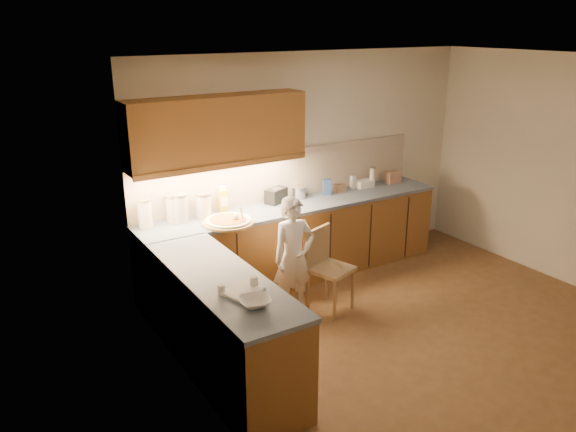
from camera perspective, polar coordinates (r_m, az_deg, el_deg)
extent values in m
plane|color=brown|center=(5.85, 13.22, -11.25)|extent=(4.50, 4.50, 0.00)
cube|color=beige|center=(6.80, 2.19, 5.44)|extent=(4.50, 0.04, 2.60)
cube|color=beige|center=(4.09, -8.46, -4.23)|extent=(0.04, 4.00, 2.60)
cube|color=beige|center=(7.07, 27.19, 3.86)|extent=(0.04, 4.00, 2.60)
cube|color=white|center=(5.08, 15.50, 14.99)|extent=(4.50, 4.00, 0.04)
cube|color=brown|center=(6.63, 0.85, -2.73)|extent=(3.75, 0.60, 0.88)
cube|color=brown|center=(4.92, -6.62, -11.15)|extent=(0.60, 2.00, 0.88)
cube|color=#4B586B|center=(6.47, 0.87, 1.05)|extent=(3.77, 0.62, 0.04)
cube|color=#4B586B|center=(4.70, -6.83, -6.31)|extent=(0.62, 2.02, 0.04)
cube|color=black|center=(5.75, -10.48, -6.63)|extent=(0.02, 0.01, 0.80)
cube|color=black|center=(5.97, -5.11, -5.39)|extent=(0.02, 0.01, 0.80)
cube|color=black|center=(6.23, -0.18, -4.20)|extent=(0.02, 0.01, 0.80)
cube|color=black|center=(6.54, 4.31, -3.09)|extent=(0.02, 0.01, 0.80)
cube|color=black|center=(6.89, 8.36, -2.07)|extent=(0.02, 0.01, 0.80)
cube|color=black|center=(7.27, 12.00, -1.14)|extent=(0.02, 0.01, 0.80)
cube|color=#B9A98F|center=(6.61, -0.45, 4.26)|extent=(3.75, 0.02, 0.58)
cube|color=brown|center=(5.92, -7.19, 8.69)|extent=(1.95, 0.35, 0.70)
cube|color=brown|center=(5.84, -6.32, 5.07)|extent=(1.95, 0.02, 0.06)
cylinder|color=#A58852|center=(5.87, -6.09, -0.64)|extent=(0.54, 0.54, 0.02)
cylinder|color=#F7EAC1|center=(5.87, -6.10, -0.44)|extent=(0.48, 0.48, 0.02)
cylinder|color=#C7501A|center=(5.86, -6.10, -0.32)|extent=(0.38, 0.38, 0.01)
sphere|color=white|center=(5.84, -5.35, -0.10)|extent=(0.07, 0.07, 0.07)
cylinder|color=white|center=(5.80, -4.68, 0.10)|extent=(0.10, 0.11, 0.22)
imported|color=white|center=(5.74, 0.58, -4.20)|extent=(0.49, 0.34, 1.27)
cylinder|color=#A68657|center=(5.79, 4.74, -8.58)|extent=(0.04, 0.04, 0.45)
cylinder|color=#A68657|center=(6.04, 6.59, -7.40)|extent=(0.04, 0.04, 0.45)
cylinder|color=#A68657|center=(5.96, 2.05, -7.65)|extent=(0.04, 0.04, 0.45)
cylinder|color=#A68657|center=(6.21, 3.96, -6.55)|extent=(0.04, 0.04, 0.45)
cube|color=#A68657|center=(5.89, 4.39, -5.41)|extent=(0.50, 0.50, 0.04)
cube|color=#A68657|center=(5.90, 3.01, -3.03)|extent=(0.39, 0.16, 0.40)
imported|color=silver|center=(4.21, -3.38, -8.68)|extent=(0.28, 0.28, 0.06)
cylinder|color=white|center=(5.86, -14.33, 0.17)|extent=(0.14, 0.14, 0.28)
cylinder|color=gray|center=(5.82, -14.45, 1.58)|extent=(0.15, 0.15, 0.02)
cylinder|color=beige|center=(5.98, -11.56, 0.70)|extent=(0.16, 0.16, 0.27)
cylinder|color=gray|center=(5.94, -11.65, 2.03)|extent=(0.17, 0.17, 0.02)
cylinder|color=beige|center=(5.94, -10.86, 0.70)|extent=(0.15, 0.15, 0.29)
cylinder|color=tan|center=(5.90, -10.95, 2.13)|extent=(0.17, 0.17, 0.02)
cylinder|color=silver|center=(6.04, -8.58, 0.97)|extent=(0.16, 0.16, 0.25)
cylinder|color=gray|center=(6.00, -8.64, 2.23)|extent=(0.17, 0.17, 0.02)
cube|color=gold|center=(6.21, -6.63, 1.52)|extent=(0.10, 0.08, 0.25)
cube|color=white|center=(6.16, -6.69, 2.82)|extent=(0.06, 0.05, 0.04)
cube|color=black|center=(6.49, -1.22, 2.09)|extent=(0.30, 0.24, 0.17)
cube|color=#BCBCC2|center=(6.44, -1.40, 2.76)|extent=(0.07, 0.12, 0.00)
cube|color=#BCBCC2|center=(6.50, -1.05, 2.89)|extent=(0.07, 0.12, 0.00)
cylinder|color=silver|center=(6.67, 1.08, 2.38)|extent=(0.17, 0.17, 0.13)
cylinder|color=silver|center=(6.65, 1.09, 2.96)|extent=(0.18, 0.18, 0.01)
cube|color=#2F488D|center=(6.81, 3.99, 2.96)|extent=(0.12, 0.10, 0.19)
cube|color=#A57B58|center=(6.97, 5.27, 2.88)|extent=(0.14, 0.11, 0.09)
cube|color=silver|center=(7.10, 6.59, 3.44)|extent=(0.06, 0.06, 0.16)
cube|color=white|center=(7.19, 7.73, 3.28)|extent=(0.23, 0.16, 0.09)
cylinder|color=silver|center=(7.24, 8.56, 3.91)|extent=(0.07, 0.07, 0.23)
cylinder|color=gray|center=(7.21, 8.61, 4.85)|extent=(0.08, 0.08, 0.02)
cube|color=#AA7A5B|center=(7.45, 10.55, 3.93)|extent=(0.20, 0.17, 0.15)
cube|color=silver|center=(4.41, -4.65, -7.60)|extent=(0.35, 0.31, 0.02)
cylinder|color=silver|center=(4.39, -6.79, -7.42)|extent=(0.08, 0.08, 0.08)
cylinder|color=white|center=(4.47, -3.50, -6.68)|extent=(0.08, 0.08, 0.09)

